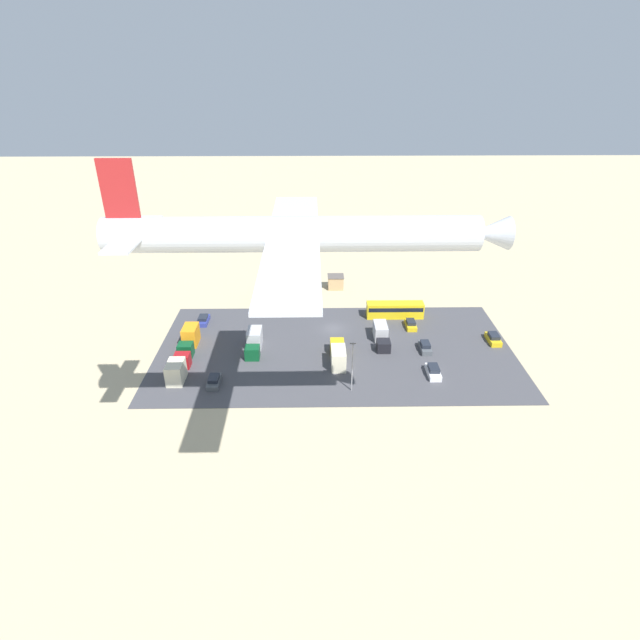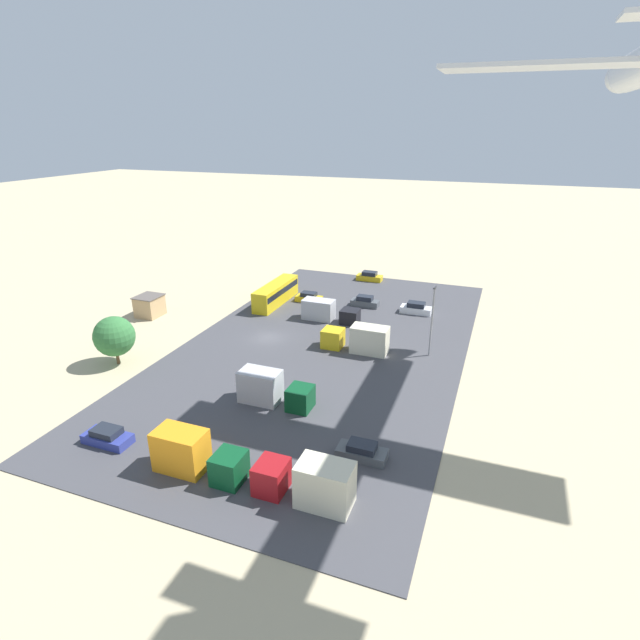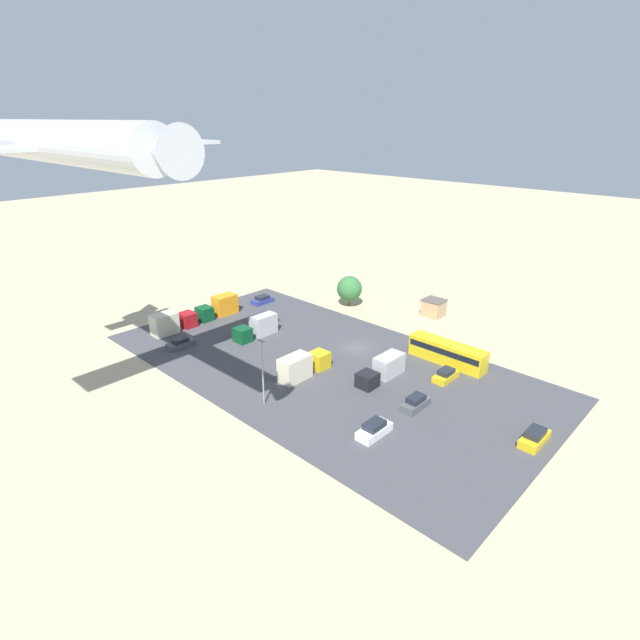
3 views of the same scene
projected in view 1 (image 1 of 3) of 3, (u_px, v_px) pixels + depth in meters
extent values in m
plane|color=tan|center=(333.00, 329.00, 96.62)|extent=(400.00, 400.00, 0.00)
cube|color=#424247|center=(335.00, 349.00, 89.69)|extent=(63.38, 33.77, 0.08)
cube|color=tan|center=(336.00, 282.00, 113.37)|extent=(3.40, 3.14, 2.91)
cube|color=#59514C|center=(336.00, 276.00, 112.67)|extent=(3.64, 3.38, 0.12)
cube|color=gold|center=(395.00, 310.00, 100.31)|extent=(11.36, 2.53, 3.12)
cube|color=black|center=(395.00, 307.00, 100.05)|extent=(10.91, 2.57, 0.87)
cube|color=gold|center=(411.00, 325.00, 96.89)|extent=(1.86, 4.10, 0.86)
cube|color=#1E232D|center=(411.00, 322.00, 96.55)|extent=(1.56, 2.29, 0.63)
cube|color=gold|center=(493.00, 339.00, 91.86)|extent=(1.94, 4.44, 0.93)
cube|color=#1E232D|center=(494.00, 336.00, 91.49)|extent=(1.63, 2.49, 0.68)
cube|color=navy|center=(203.00, 321.00, 98.60)|extent=(1.97, 4.27, 0.83)
cube|color=#1E232D|center=(203.00, 318.00, 98.28)|extent=(1.65, 2.39, 0.61)
cube|color=#4C5156|center=(214.00, 382.00, 79.76)|extent=(1.85, 4.18, 0.82)
cube|color=#1E232D|center=(214.00, 378.00, 79.44)|extent=(1.56, 2.34, 0.60)
cube|color=silver|center=(433.00, 372.00, 82.12)|extent=(1.93, 4.45, 0.96)
cube|color=#1E232D|center=(434.00, 368.00, 81.74)|extent=(1.62, 2.49, 0.70)
cube|color=#4C5156|center=(425.00, 348.00, 89.09)|extent=(1.77, 4.21, 0.94)
cube|color=#1E232D|center=(425.00, 344.00, 88.71)|extent=(1.49, 2.36, 0.69)
cube|color=#0C4723|center=(252.00, 353.00, 86.42)|extent=(2.50, 2.28, 2.27)
cube|color=#B2B2B7|center=(255.00, 338.00, 90.02)|extent=(2.50, 4.06, 3.25)
cube|color=gold|center=(337.00, 346.00, 88.24)|extent=(2.42, 2.48, 2.33)
cube|color=beige|center=(338.00, 358.00, 83.84)|extent=(2.42, 4.42, 3.33)
cube|color=maroon|center=(182.00, 360.00, 84.02)|extent=(2.58, 2.27, 2.40)
cube|color=beige|center=(176.00, 372.00, 79.97)|extent=(2.58, 4.04, 3.43)
cube|color=black|center=(383.00, 346.00, 88.77)|extent=(2.37, 2.48, 1.99)
cube|color=#B2B2B7|center=(380.00, 331.00, 92.73)|extent=(2.37, 4.41, 2.84)
cube|color=#0C4723|center=(186.00, 350.00, 87.13)|extent=(2.52, 2.31, 2.41)
cube|color=orange|center=(191.00, 335.00, 90.76)|extent=(2.52, 4.10, 3.44)
cylinder|color=brown|center=(272.00, 297.00, 107.69)|extent=(0.36, 0.36, 1.68)
sphere|color=#337038|center=(272.00, 286.00, 106.50)|extent=(4.65, 4.65, 4.65)
cylinder|color=gray|center=(352.00, 368.00, 76.54)|extent=(0.20, 0.20, 8.38)
cube|color=#4C4C51|center=(353.00, 343.00, 74.53)|extent=(0.90, 0.28, 0.20)
cylinder|color=silver|center=(293.00, 234.00, 49.42)|extent=(37.20, 3.69, 3.53)
cone|color=silver|center=(489.00, 233.00, 49.75)|extent=(3.90, 3.37, 3.36)
cube|color=silver|center=(293.00, 239.00, 49.67)|extent=(5.35, 33.49, 0.36)
cube|color=silver|center=(134.00, 233.00, 49.08)|extent=(2.65, 11.91, 0.24)
cube|color=#B22323|center=(119.00, 191.00, 47.14)|extent=(3.35, 0.29, 5.95)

